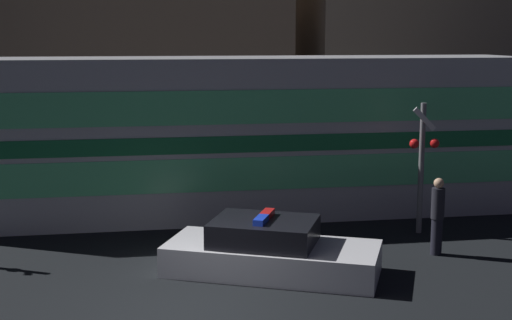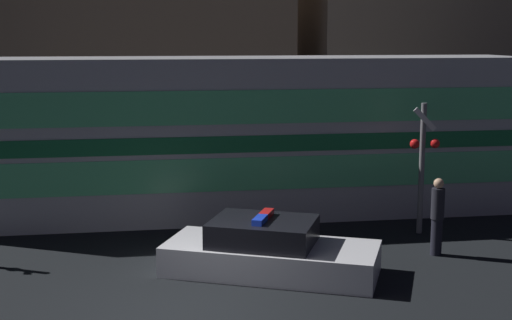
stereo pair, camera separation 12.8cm
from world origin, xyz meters
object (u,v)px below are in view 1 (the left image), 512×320
object	(u,v)px
police_car	(270,252)
train	(244,136)
pedestrian	(437,216)
crossing_signal_near	(422,160)

from	to	relation	value
police_car	train	bearing A→B (deg)	111.37
police_car	pedestrian	distance (m)	3.85
train	crossing_signal_near	bearing A→B (deg)	-35.21
crossing_signal_near	police_car	bearing A→B (deg)	-150.85
train	crossing_signal_near	xyz separation A→B (m)	(3.86, -2.73, -0.28)
pedestrian	crossing_signal_near	distance (m)	1.94
police_car	pedestrian	size ratio (longest dim) A/B	2.69
train	police_car	world-z (taller)	train
train	crossing_signal_near	world-z (taller)	train
pedestrian	crossing_signal_near	bearing A→B (deg)	79.55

